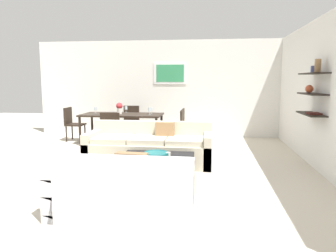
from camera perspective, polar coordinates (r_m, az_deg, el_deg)
ground_plane at (r=5.94m, az=-3.61°, el=-7.40°), size 18.00×18.00×0.00m
back_wall_unit at (r=9.18m, az=2.39°, el=6.65°), size 8.40×0.09×2.70m
right_wall_shelf_unit at (r=6.50m, az=24.72°, el=5.30°), size 0.34×8.20×2.70m
sofa_beige at (r=6.19m, az=-3.28°, el=-3.96°), size 2.36×0.90×0.78m
loveseat_white at (r=3.94m, az=-7.94°, el=-11.12°), size 1.65×0.90×0.78m
coffee_table at (r=5.11m, az=-2.24°, el=-7.74°), size 1.16×1.06×0.38m
decorative_bowl at (r=5.09m, az=-2.08°, el=-5.06°), size 0.40×0.40×0.08m
candle_jar at (r=5.08m, az=0.04°, el=-5.13°), size 0.08×0.08×0.08m
dining_table at (r=8.15m, az=-8.16°, el=1.67°), size 2.00×0.94×0.75m
dining_chair_left_far at (r=8.84m, az=-16.60°, el=0.74°), size 0.44×0.44×0.88m
dining_chair_head at (r=9.01m, az=-6.65°, el=1.15°), size 0.44×0.44×0.88m
dining_chair_right_near at (r=7.70m, az=1.58°, el=0.03°), size 0.44×0.44×0.88m
dining_chair_right_far at (r=8.12m, az=1.89°, el=0.44°), size 0.44×0.44×0.88m
dining_chair_foot at (r=7.34m, az=-9.97°, el=-0.49°), size 0.44×0.44×0.88m
wine_glass_left_far at (r=8.46m, az=-12.73°, el=2.94°), size 0.07×0.07×0.15m
wine_glass_right_far at (r=8.08m, az=-2.99°, el=2.94°), size 0.07×0.07×0.16m
wine_glass_right_near at (r=7.85m, az=-3.29°, el=2.88°), size 0.07×0.07×0.18m
wine_glass_head at (r=8.52m, az=-7.45°, el=3.16°), size 0.07×0.07×0.16m
centerpiece_vase at (r=8.12m, az=-8.60°, el=3.26°), size 0.16×0.16×0.29m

